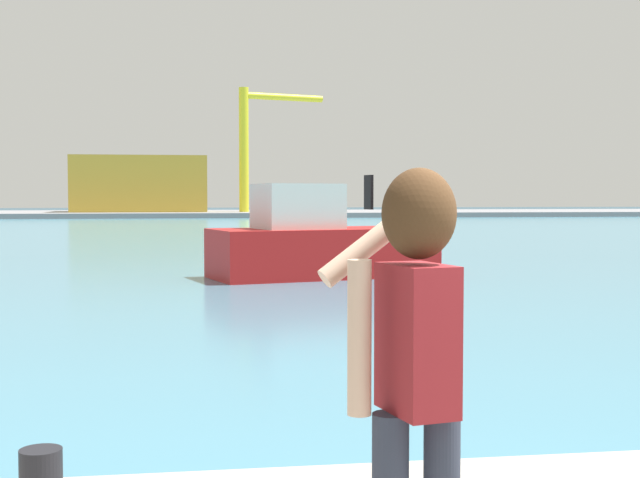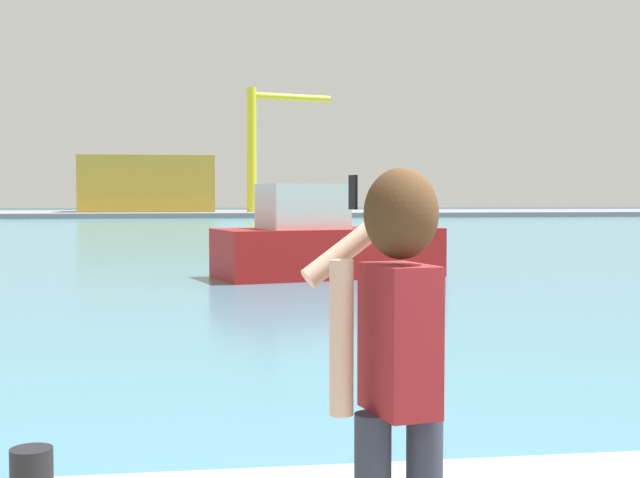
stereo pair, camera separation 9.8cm
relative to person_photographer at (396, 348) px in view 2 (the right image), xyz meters
The scene contains 8 objects.
ground_plane 50.05m from the person_photographer, 88.63° to the left, with size 220.00×220.00×0.00m, color #334751.
harbor_water 52.05m from the person_photographer, 88.68° to the left, with size 140.00×100.00×0.02m, color teal.
far_shore_dock 92.03m from the person_photographer, 89.26° to the left, with size 140.00×20.00×0.51m, color gray.
person_photographer is the anchor object (origin of this frame).
harbor_bollard 2.39m from the person_photographer, 136.40° to the left, with size 0.22×0.22×0.31m, color black.
boat_moored 20.06m from the person_photographer, 82.43° to the left, with size 6.29×3.73×2.48m.
warehouse_left 91.63m from the person_photographer, 93.48° to the left, with size 13.81×8.57×5.82m, color gold.
port_crane 89.19m from the person_photographer, 85.96° to the left, with size 9.18×3.41×12.91m.
Camera 2 is at (-1.94, -3.20, 2.19)m, focal length 49.21 mm.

